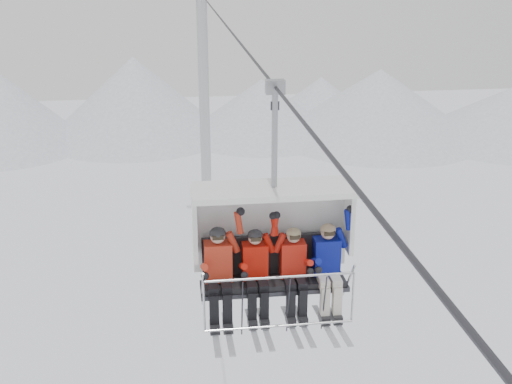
{
  "coord_description": "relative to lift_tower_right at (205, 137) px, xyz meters",
  "views": [
    {
      "loc": [
        -1.55,
        -12.12,
        15.24
      ],
      "look_at": [
        0.0,
        0.0,
        10.69
      ],
      "focal_mm": 45.0,
      "sensor_mm": 36.0,
      "label": 1
    }
  ],
  "objects": [
    {
      "name": "ridgeline",
      "position": [
        -1.58,
        20.05,
        -2.94
      ],
      "size": [
        72.0,
        21.0,
        7.0
      ],
      "color": "white",
      "rests_on": "ground"
    },
    {
      "name": "lift_tower_right",
      "position": [
        0.0,
        0.0,
        0.0
      ],
      "size": [
        2.0,
        1.8,
        13.48
      ],
      "color": "#ACAFB3",
      "rests_on": "ground"
    },
    {
      "name": "haul_cable",
      "position": [
        0.0,
        -22.0,
        7.52
      ],
      "size": [
        0.06,
        50.0,
        0.06
      ],
      "primitive_type": "cylinder",
      "rotation": [
        1.57,
        0.0,
        0.0
      ],
      "color": "#2E2E34",
      "rests_on": "lift_tower_left"
    },
    {
      "name": "chairlift_carrier",
      "position": [
        0.0,
        -24.21,
        4.96
      ],
      "size": [
        2.7,
        1.17,
        3.98
      ],
      "color": "black",
      "rests_on": "haul_cable"
    },
    {
      "name": "skier_far_left",
      "position": [
        -0.95,
        -24.51,
        4.48
      ],
      "size": [
        0.46,
        1.69,
        1.81
      ],
      "color": "red",
      "rests_on": "chairlift_carrier"
    },
    {
      "name": "skier_center_left",
      "position": [
        -0.33,
        -24.52,
        4.45
      ],
      "size": [
        0.43,
        1.69,
        1.69
      ],
      "color": "#BA1407",
      "rests_on": "chairlift_carrier"
    },
    {
      "name": "skier_center_right",
      "position": [
        0.33,
        -24.52,
        4.45
      ],
      "size": [
        0.42,
        1.69,
        1.68
      ],
      "color": "red",
      "rests_on": "chairlift_carrier"
    },
    {
      "name": "skier_far_right",
      "position": [
        0.91,
        -24.52,
        4.47
      ],
      "size": [
        0.44,
        1.69,
        1.74
      ],
      "color": "navy",
      "rests_on": "chairlift_carrier"
    }
  ]
}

